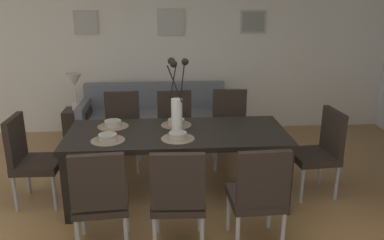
{
  "coord_description": "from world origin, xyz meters",
  "views": [
    {
      "loc": [
        0.13,
        -2.79,
        2.07
      ],
      "look_at": [
        0.43,
        1.3,
        0.75
      ],
      "focal_mm": 37.11,
      "sensor_mm": 36.0,
      "label": 1
    }
  ],
  "objects": [
    {
      "name": "back_wall_panel",
      "position": [
        0.0,
        3.25,
        1.3
      ],
      "size": [
        9.0,
        0.1,
        2.6
      ],
      "primitive_type": "cube",
      "color": "silver",
      "rests_on": "ground"
    },
    {
      "name": "dining_table",
      "position": [
        0.26,
        0.96,
        0.67
      ],
      "size": [
        2.2,
        0.92,
        0.74
      ],
      "color": "black",
      "rests_on": "ground"
    },
    {
      "name": "dining_chair_near_left",
      "position": [
        -0.4,
        0.1,
        0.51
      ],
      "size": [
        0.47,
        0.47,
        0.92
      ],
      "color": "black",
      "rests_on": "ground"
    },
    {
      "name": "dining_chair_near_right",
      "position": [
        -0.39,
        1.85,
        0.51
      ],
      "size": [
        0.44,
        0.44,
        0.92
      ],
      "color": "black",
      "rests_on": "ground"
    },
    {
      "name": "dining_chair_far_left",
      "position": [
        0.23,
        0.07,
        0.51
      ],
      "size": [
        0.46,
        0.46,
        0.92
      ],
      "color": "black",
      "rests_on": "ground"
    },
    {
      "name": "dining_chair_far_right",
      "position": [
        0.26,
        1.85,
        0.51
      ],
      "size": [
        0.46,
        0.46,
        0.92
      ],
      "color": "black",
      "rests_on": "ground"
    },
    {
      "name": "dining_chair_mid_left",
      "position": [
        0.89,
        0.06,
        0.51
      ],
      "size": [
        0.46,
        0.46,
        0.92
      ],
      "color": "black",
      "rests_on": "ground"
    },
    {
      "name": "dining_chair_mid_right",
      "position": [
        0.95,
        1.86,
        0.51
      ],
      "size": [
        0.47,
        0.47,
        0.92
      ],
      "color": "black",
      "rests_on": "ground"
    },
    {
      "name": "dining_chair_head_west",
      "position": [
        -1.23,
        0.99,
        0.51
      ],
      "size": [
        0.45,
        0.45,
        0.92
      ],
      "color": "black",
      "rests_on": "ground"
    },
    {
      "name": "dining_chair_head_east",
      "position": [
        1.77,
        0.98,
        0.51
      ],
      "size": [
        0.47,
        0.47,
        0.92
      ],
      "color": "black",
      "rests_on": "ground"
    },
    {
      "name": "centerpiece_vase",
      "position": [
        0.26,
        0.96,
        1.02
      ],
      "size": [
        0.21,
        0.23,
        0.73
      ],
      "color": "white",
      "rests_on": "dining_table"
    },
    {
      "name": "placemat_near_left",
      "position": [
        -0.4,
        0.76,
        0.74
      ],
      "size": [
        0.32,
        0.32,
        0.01
      ],
      "primitive_type": "cylinder",
      "color": "#7F705B",
      "rests_on": "dining_table"
    },
    {
      "name": "bowl_near_left",
      "position": [
        -0.4,
        0.76,
        0.78
      ],
      "size": [
        0.17,
        0.17,
        0.07
      ],
      "color": "#B2ADA3",
      "rests_on": "dining_table"
    },
    {
      "name": "placemat_near_right",
      "position": [
        -0.4,
        1.17,
        0.74
      ],
      "size": [
        0.32,
        0.32,
        0.01
      ],
      "primitive_type": "cylinder",
      "color": "#7F705B",
      "rests_on": "dining_table"
    },
    {
      "name": "bowl_near_right",
      "position": [
        -0.4,
        1.17,
        0.78
      ],
      "size": [
        0.17,
        0.17,
        0.07
      ],
      "color": "#B2ADA3",
      "rests_on": "dining_table"
    },
    {
      "name": "placemat_far_left",
      "position": [
        0.26,
        0.76,
        0.74
      ],
      "size": [
        0.32,
        0.32,
        0.01
      ],
      "primitive_type": "cylinder",
      "color": "#7F705B",
      "rests_on": "dining_table"
    },
    {
      "name": "bowl_far_left",
      "position": [
        0.26,
        0.76,
        0.78
      ],
      "size": [
        0.17,
        0.17,
        0.07
      ],
      "color": "#B2ADA3",
      "rests_on": "dining_table"
    },
    {
      "name": "placemat_far_right",
      "position": [
        0.26,
        1.17,
        0.74
      ],
      "size": [
        0.32,
        0.32,
        0.01
      ],
      "primitive_type": "cylinder",
      "color": "#7F705B",
      "rests_on": "dining_table"
    },
    {
      "name": "bowl_far_right",
      "position": [
        0.26,
        1.17,
        0.78
      ],
      "size": [
        0.17,
        0.17,
        0.07
      ],
      "color": "#B2ADA3",
      "rests_on": "dining_table"
    },
    {
      "name": "sofa",
      "position": [
        -0.0,
        2.7,
        0.28
      ],
      "size": [
        2.07,
        0.84,
        0.8
      ],
      "color": "slate",
      "rests_on": "ground"
    },
    {
      "name": "side_table",
      "position": [
        -1.08,
        2.61,
        0.26
      ],
      "size": [
        0.36,
        0.36,
        0.52
      ],
      "primitive_type": "cube",
      "color": "black",
      "rests_on": "ground"
    },
    {
      "name": "table_lamp",
      "position": [
        -1.08,
        2.61,
        0.89
      ],
      "size": [
        0.22,
        0.22,
        0.51
      ],
      "color": "beige",
      "rests_on": "side_table"
    },
    {
      "name": "framed_picture_left",
      "position": [
        -0.97,
        3.18,
        1.66
      ],
      "size": [
        0.34,
        0.03,
        0.34
      ],
      "color": "#B2ADA3"
    },
    {
      "name": "framed_picture_center",
      "position": [
        0.26,
        3.18,
        1.66
      ],
      "size": [
        0.39,
        0.03,
        0.38
      ],
      "color": "#B2ADA3"
    },
    {
      "name": "framed_picture_right",
      "position": [
        1.48,
        3.18,
        1.66
      ],
      "size": [
        0.38,
        0.03,
        0.34
      ],
      "color": "#B2ADA3"
    }
  ]
}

